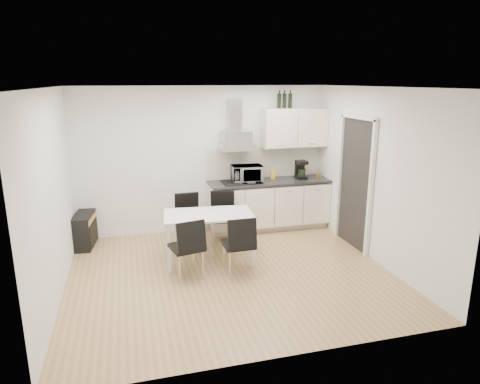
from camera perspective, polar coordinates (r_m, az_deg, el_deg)
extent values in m
plane|color=tan|center=(6.25, -1.27, -10.79)|extent=(4.50, 4.50, 0.00)
cube|color=white|center=(7.73, -4.87, 4.28)|extent=(4.50, 0.10, 2.60)
cube|color=white|center=(3.98, 5.54, -5.80)|extent=(4.50, 0.10, 2.60)
cube|color=white|center=(5.73, -23.76, -0.60)|extent=(0.10, 4.00, 2.60)
cube|color=white|center=(6.69, 17.73, 2.01)|extent=(0.10, 4.00, 2.60)
plane|color=white|center=(5.64, -1.42, 13.79)|extent=(4.50, 4.50, 0.00)
cube|color=white|center=(7.18, 14.98, 1.00)|extent=(0.08, 1.04, 2.10)
cube|color=beige|center=(8.08, 3.73, -4.40)|extent=(2.16, 0.52, 0.10)
cube|color=beige|center=(7.91, 3.87, -1.55)|extent=(2.20, 0.60, 0.76)
cube|color=#262629|center=(7.80, 3.95, 1.40)|extent=(2.22, 0.64, 0.04)
cube|color=beige|center=(8.01, 3.30, 4.03)|extent=(2.20, 0.02, 0.58)
cube|color=beige|center=(7.94, 7.21, 8.51)|extent=(1.20, 0.35, 0.70)
cube|color=silver|center=(7.57, -0.50, 6.81)|extent=(0.60, 0.46, 0.30)
cube|color=silver|center=(7.63, -0.72, 10.27)|extent=(0.22, 0.20, 0.55)
imported|color=silver|center=(7.62, 0.94, 2.68)|extent=(0.56, 0.34, 0.37)
cube|color=yellow|center=(7.91, 4.39, 2.39)|extent=(0.08, 0.04, 0.18)
cylinder|color=brown|center=(8.09, 10.30, 2.22)|extent=(0.04, 0.04, 0.11)
cylinder|color=#4C6626|center=(8.12, 10.69, 2.24)|extent=(0.04, 0.04, 0.11)
cylinder|color=black|center=(7.79, 5.24, 12.21)|extent=(0.07, 0.07, 0.32)
cylinder|color=black|center=(7.83, 5.94, 12.21)|extent=(0.07, 0.07, 0.32)
cylinder|color=black|center=(7.87, 6.71, 12.20)|extent=(0.07, 0.07, 0.32)
cube|color=white|center=(6.44, -4.24, -3.02)|extent=(1.39, 0.88, 0.03)
cube|color=white|center=(6.23, -9.52, -7.47)|extent=(0.05, 0.05, 0.72)
cube|color=white|center=(6.34, 1.64, -6.87)|extent=(0.05, 0.05, 0.72)
cube|color=white|center=(6.84, -9.56, -5.42)|extent=(0.05, 0.05, 0.72)
cube|color=white|center=(6.94, 0.59, -4.92)|extent=(0.05, 0.05, 0.72)
cube|color=black|center=(7.57, -20.03, -4.81)|extent=(0.37, 0.70, 0.56)
cube|color=gold|center=(7.49, -19.05, -3.29)|extent=(0.09, 0.60, 0.09)
cube|color=black|center=(7.89, -5.87, -4.05)|extent=(0.25, 0.24, 0.33)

